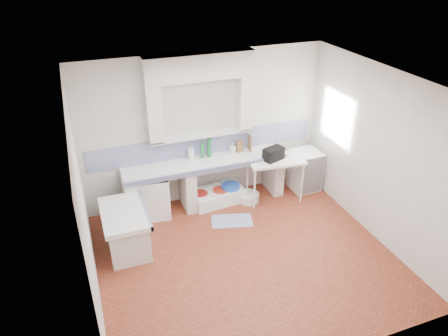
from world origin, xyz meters
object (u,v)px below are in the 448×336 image
object	(u,v)px
sink	(218,196)
side_table	(274,179)
stove	(153,196)
fridge	(305,170)

from	to	relation	value
sink	side_table	xyz separation A→B (m)	(1.05, -0.26, 0.31)
sink	side_table	world-z (taller)	side_table
stove	sink	xyz separation A→B (m)	(1.22, -0.01, -0.28)
side_table	fridge	xyz separation A→B (m)	(0.74, 0.14, -0.02)
stove	fridge	bearing A→B (deg)	5.78
stove	sink	distance (m)	1.25
side_table	fridge	distance (m)	0.76
stove	side_table	size ratio (longest dim) A/B	0.77
stove	side_table	xyz separation A→B (m)	(2.27, -0.27, 0.03)
stove	fridge	size ratio (longest dim) A/B	0.97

